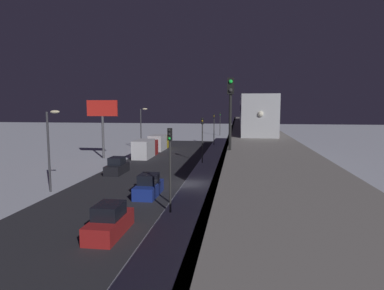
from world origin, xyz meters
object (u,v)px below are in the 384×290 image
object	(u,v)px
sedan_black	(117,167)
delivery_van	(145,149)
subway_train	(252,111)
traffic_light_distant	(220,120)
sedan_red	(109,222)
sedan_blue	(149,187)
box_truck	(159,142)
traffic_light_mid	(202,133)
traffic_light_near	(170,158)
rail_signal	(230,101)
traffic_light_far	(214,125)
commercial_billboard	(102,114)

from	to	relation	value
sedan_black	delivery_van	size ratio (longest dim) A/B	0.56
subway_train	traffic_light_distant	bearing A→B (deg)	-82.11
subway_train	sedan_red	world-z (taller)	subway_train
sedan_blue	box_truck	size ratio (longest dim) A/B	0.59
sedan_red	traffic_light_mid	xyz separation A→B (m)	(-2.90, -27.60, 3.40)
sedan_blue	traffic_light_near	xyz separation A→B (m)	(-2.90, 4.50, 3.40)
rail_signal	traffic_light_distant	size ratio (longest dim) A/B	0.62
subway_train	delivery_van	bearing A→B (deg)	-23.07
sedan_black	traffic_light_far	xyz separation A→B (m)	(-9.30, -31.73, 3.40)
box_truck	rail_signal	bearing A→B (deg)	108.67
delivery_van	traffic_light_far	world-z (taller)	traffic_light_far
subway_train	box_truck	bearing A→B (deg)	-44.81
subway_train	delivery_van	distance (m)	18.57
rail_signal	traffic_light_distant	world-z (taller)	rail_signal
subway_train	traffic_light_near	bearing A→B (deg)	71.59
traffic_light_mid	subway_train	bearing A→B (deg)	158.02
subway_train	commercial_billboard	bearing A→B (deg)	-12.01
rail_signal	sedan_blue	bearing A→B (deg)	-53.34
delivery_van	traffic_light_mid	bearing A→B (deg)	156.18
delivery_van	commercial_billboard	xyz separation A→B (m)	(6.03, 2.16, 5.48)
box_truck	traffic_light_far	xyz separation A→B (m)	(-9.50, -9.36, 2.85)
traffic_light_near	traffic_light_distant	distance (m)	68.22
box_truck	traffic_light_distant	bearing A→B (deg)	-106.48
subway_train	traffic_light_mid	distance (m)	7.86
delivery_van	traffic_light_mid	distance (m)	10.77
sedan_red	box_truck	xyz separation A→B (m)	(6.60, -40.98, 0.55)
rail_signal	sedan_red	size ratio (longest dim) A/B	0.90
commercial_billboard	sedan_red	bearing A→B (deg)	113.08
sedan_red	traffic_light_distant	bearing A→B (deg)	87.73
rail_signal	delivery_van	bearing A→B (deg)	-66.57
traffic_light_far	rail_signal	bearing A→B (deg)	95.12
sedan_black	commercial_billboard	distance (m)	14.02
delivery_van	traffic_light_far	xyz separation A→B (m)	(-9.50, -18.54, 2.85)
sedan_black	rail_signal	bearing A→B (deg)	125.73
traffic_light_distant	commercial_billboard	size ratio (longest dim) A/B	0.72
subway_train	sedan_red	xyz separation A→B (m)	(9.57, 24.91, -6.55)
traffic_light_mid	traffic_light_far	distance (m)	22.74
box_truck	traffic_light_distant	size ratio (longest dim) A/B	1.16
traffic_light_near	commercial_billboard	bearing A→B (deg)	-57.91
sedan_blue	subway_train	bearing A→B (deg)	58.37
sedan_red	delivery_van	bearing A→B (deg)	101.73
traffic_light_distant	sedan_black	bearing A→B (deg)	80.31
box_truck	delivery_van	world-z (taller)	same
sedan_blue	commercial_billboard	bearing A→B (deg)	121.93
sedan_blue	box_truck	world-z (taller)	box_truck
subway_train	box_truck	world-z (taller)	subway_train
sedan_red	commercial_billboard	bearing A→B (deg)	113.08
rail_signal	delivery_van	world-z (taller)	rail_signal
rail_signal	subway_train	bearing A→B (deg)	-94.70
subway_train	traffic_light_distant	size ratio (longest dim) A/B	5.76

